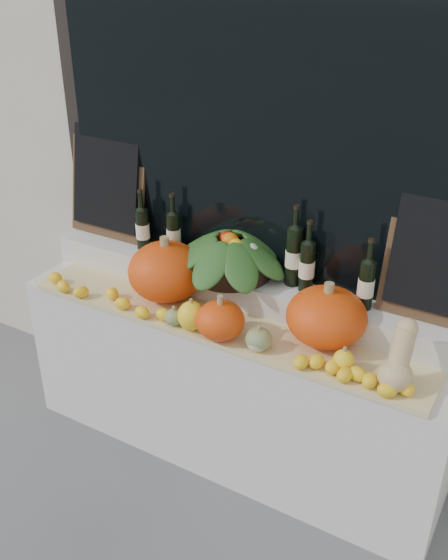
% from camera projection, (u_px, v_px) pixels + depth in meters
% --- Properties ---
extents(storefront_facade, '(7.00, 0.94, 4.50)m').
position_uv_depth(storefront_facade, '(306.00, 9.00, 3.02)').
color(storefront_facade, beige).
rests_on(storefront_facade, ground).
extents(display_sill, '(2.30, 0.55, 0.88)m').
position_uv_depth(display_sill, '(231.00, 385.00, 3.34)').
color(display_sill, silver).
rests_on(display_sill, ground).
extents(rear_tier, '(2.30, 0.25, 0.16)m').
position_uv_depth(rear_tier, '(246.00, 289.00, 3.21)').
color(rear_tier, silver).
rests_on(rear_tier, display_sill).
extents(straw_bedding, '(2.10, 0.32, 0.02)m').
position_uv_depth(straw_bedding, '(219.00, 325.00, 3.03)').
color(straw_bedding, tan).
rests_on(straw_bedding, display_sill).
extents(pumpkin_left, '(0.43, 0.43, 0.30)m').
position_uv_depth(pumpkin_left, '(166.00, 271.00, 3.17)').
color(pumpkin_left, '#EE490C').
rests_on(pumpkin_left, straw_bedding).
extents(pumpkin_right, '(0.38, 0.38, 0.27)m').
position_uv_depth(pumpkin_right, '(326.00, 317.00, 2.83)').
color(pumpkin_right, '#EE490C').
rests_on(pumpkin_right, straw_bedding).
extents(pumpkin_center, '(0.24, 0.24, 0.18)m').
position_uv_depth(pumpkin_center, '(220.00, 320.00, 2.88)').
color(pumpkin_center, '#EE490C').
rests_on(pumpkin_center, straw_bedding).
extents(butternut_squash, '(0.15, 0.21, 0.29)m').
position_uv_depth(butternut_squash, '(399.00, 361.00, 2.55)').
color(butternut_squash, tan).
rests_on(butternut_squash, straw_bedding).
extents(decorative_gourds, '(0.93, 0.17, 0.17)m').
position_uv_depth(decorative_gourds, '(232.00, 330.00, 2.87)').
color(decorative_gourds, '#335B1B').
rests_on(decorative_gourds, straw_bedding).
extents(lemon_heap, '(2.20, 0.16, 0.06)m').
position_uv_depth(lemon_heap, '(207.00, 328.00, 2.93)').
color(lemon_heap, yellow).
rests_on(lemon_heap, straw_bedding).
extents(produce_bowl, '(0.65, 0.65, 0.23)m').
position_uv_depth(produce_bowl, '(230.00, 254.00, 3.14)').
color(produce_bowl, black).
rests_on(produce_bowl, rear_tier).
extents(wine_bottle_far_left, '(0.08, 0.08, 0.34)m').
position_uv_depth(wine_bottle_far_left, '(143.00, 228.00, 3.40)').
color(wine_bottle_far_left, black).
rests_on(wine_bottle_far_left, rear_tier).
extents(wine_bottle_near_left, '(0.08, 0.08, 0.35)m').
position_uv_depth(wine_bottle_near_left, '(174.00, 233.00, 3.33)').
color(wine_bottle_near_left, black).
rests_on(wine_bottle_near_left, rear_tier).
extents(wine_bottle_tall, '(0.08, 0.08, 0.41)m').
position_uv_depth(wine_bottle_tall, '(294.00, 256.00, 3.02)').
color(wine_bottle_tall, black).
rests_on(wine_bottle_tall, rear_tier).
extents(wine_bottle_near_right, '(0.08, 0.08, 0.36)m').
position_uv_depth(wine_bottle_near_right, '(307.00, 266.00, 2.98)').
color(wine_bottle_near_right, black).
rests_on(wine_bottle_near_right, rear_tier).
extents(wine_bottle_far_right, '(0.08, 0.08, 0.35)m').
position_uv_depth(wine_bottle_far_right, '(366.00, 284.00, 2.83)').
color(wine_bottle_far_right, black).
rests_on(wine_bottle_far_right, rear_tier).
extents(chalkboard_left, '(0.50, 0.14, 0.61)m').
position_uv_depth(chalkboard_left, '(107.00, 181.00, 3.47)').
color(chalkboard_left, '#4C331E').
rests_on(chalkboard_left, rear_tier).
extents(chalkboard_right, '(0.50, 0.14, 0.61)m').
position_uv_depth(chalkboard_right, '(444.00, 254.00, 2.66)').
color(chalkboard_right, '#4C331E').
rests_on(chalkboard_right, rear_tier).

